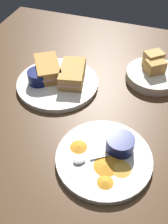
% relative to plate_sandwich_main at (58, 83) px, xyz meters
% --- Properties ---
extents(ground_plane, '(1.10, 1.10, 0.03)m').
position_rel_plate_sandwich_main_xyz_m(ground_plane, '(0.05, 0.13, -0.02)').
color(ground_plane, '#4C331E').
extents(plate_sandwich_main, '(0.27, 0.27, 0.02)m').
position_rel_plate_sandwich_main_xyz_m(plate_sandwich_main, '(0.00, 0.00, 0.00)').
color(plate_sandwich_main, white).
rests_on(plate_sandwich_main, ground_plane).
extents(sandwich_half_near, '(0.14, 0.10, 0.05)m').
position_rel_plate_sandwich_main_xyz_m(sandwich_half_near, '(-0.03, 0.04, 0.03)').
color(sandwich_half_near, tan).
rests_on(sandwich_half_near, plate_sandwich_main).
extents(sandwich_half_far, '(0.15, 0.13, 0.05)m').
position_rel_plate_sandwich_main_xyz_m(sandwich_half_far, '(-0.03, -0.04, 0.03)').
color(sandwich_half_far, '#C68C42').
rests_on(sandwich_half_far, plate_sandwich_main).
extents(ramekin_dark_sauce, '(0.07, 0.07, 0.04)m').
position_rel_plate_sandwich_main_xyz_m(ramekin_dark_sauce, '(0.02, -0.06, 0.03)').
color(ramekin_dark_sauce, '#0C144C').
rests_on(ramekin_dark_sauce, plate_sandwich_main).
extents(spoon_by_dark_ramekin, '(0.04, 0.10, 0.01)m').
position_rel_plate_sandwich_main_xyz_m(spoon_by_dark_ramekin, '(0.01, -0.00, 0.01)').
color(spoon_by_dark_ramekin, silver).
rests_on(spoon_by_dark_ramekin, plate_sandwich_main).
extents(plate_chips_companion, '(0.25, 0.25, 0.02)m').
position_rel_plate_sandwich_main_xyz_m(plate_chips_companion, '(0.24, 0.23, 0.00)').
color(plate_chips_companion, white).
rests_on(plate_chips_companion, ground_plane).
extents(ramekin_light_gravy, '(0.07, 0.07, 0.04)m').
position_rel_plate_sandwich_main_xyz_m(ramekin_light_gravy, '(0.20, 0.26, 0.03)').
color(ramekin_light_gravy, '#0C144C').
rests_on(ramekin_light_gravy, plate_chips_companion).
extents(spoon_by_gravy_ramekin, '(0.07, 0.09, 0.01)m').
position_rel_plate_sandwich_main_xyz_m(spoon_by_gravy_ramekin, '(0.27, 0.19, 0.01)').
color(spoon_by_gravy_ramekin, silver).
rests_on(spoon_by_gravy_ramekin, plate_chips_companion).
extents(plantain_chip_scatter, '(0.15, 0.18, 0.01)m').
position_rel_plate_sandwich_main_xyz_m(plantain_chip_scatter, '(0.25, 0.24, 0.01)').
color(plantain_chip_scatter, orange).
rests_on(plantain_chip_scatter, plate_chips_companion).
extents(bread_basket_rear, '(0.18, 0.18, 0.08)m').
position_rel_plate_sandwich_main_xyz_m(bread_basket_rear, '(-0.14, 0.30, 0.01)').
color(bread_basket_rear, silver).
rests_on(bread_basket_rear, ground_plane).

